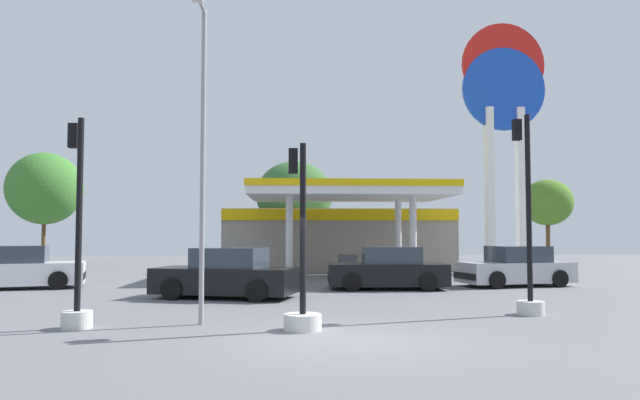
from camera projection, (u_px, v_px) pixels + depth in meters
ground_plane at (343, 340)px, 12.05m from camera, size 90.00×90.00×0.00m
gas_station at (337, 235)px, 34.66m from camera, size 12.83×13.75×4.45m
station_pole_sign at (504, 111)px, 32.03m from camera, size 4.47×0.56×13.43m
car_0 at (226, 275)px, 19.78m from camera, size 4.97×3.10×1.66m
car_1 at (388, 270)px, 22.87m from camera, size 4.60×2.23×1.62m
car_2 at (515, 268)px, 24.15m from camera, size 4.79×2.77×1.61m
car_3 at (20, 269)px, 23.04m from camera, size 4.97×3.11×1.66m
traffic_signal_0 at (528, 256)px, 15.83m from camera, size 0.70×0.71×5.32m
traffic_signal_1 at (77, 268)px, 13.56m from camera, size 0.68×0.70×4.79m
traffic_signal_2 at (302, 287)px, 13.29m from camera, size 0.84×0.84×4.17m
tree_0 at (45, 189)px, 38.29m from camera, size 4.70×4.70×7.28m
tree_1 at (294, 195)px, 37.25m from camera, size 4.76×4.76×6.60m
tree_2 at (547, 203)px, 37.81m from camera, size 3.16×3.16×5.52m
corner_streetlamp at (202, 133)px, 14.09m from camera, size 0.24×1.48×7.57m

